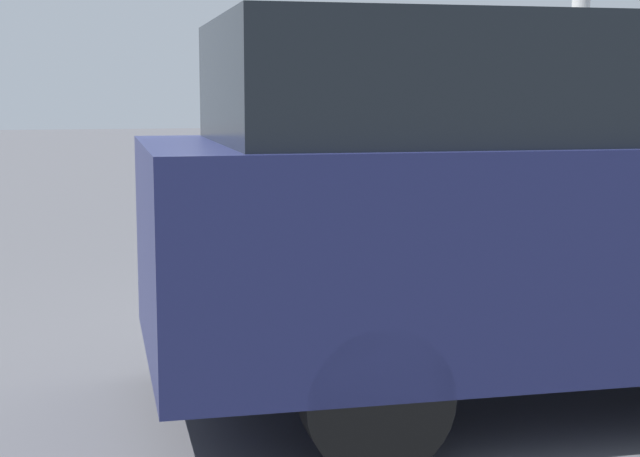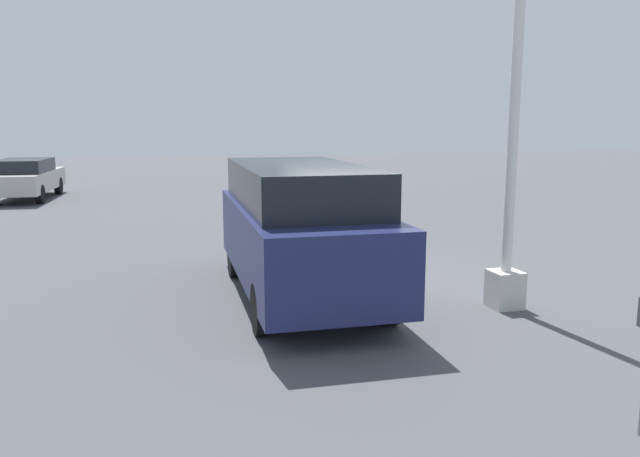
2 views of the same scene
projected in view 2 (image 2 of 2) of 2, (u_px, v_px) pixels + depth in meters
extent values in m
plane|color=#4C4C51|center=(362.00, 277.00, 10.97)|extent=(80.00, 80.00, 0.00)
cylinder|color=gray|center=(378.00, 234.00, 11.71)|extent=(0.05, 0.05, 1.23)
cube|color=#47474C|center=(378.00, 195.00, 11.58)|extent=(0.20, 0.12, 0.26)
sphere|color=#14662D|center=(379.00, 187.00, 11.56)|extent=(0.11, 0.11, 0.11)
cube|color=beige|center=(505.00, 289.00, 9.16)|extent=(0.44, 0.44, 0.55)
cylinder|color=silver|center=(517.00, 51.00, 8.59)|extent=(0.15, 0.15, 6.22)
cube|color=navy|center=(301.00, 241.00, 9.60)|extent=(5.12, 2.05, 1.10)
cube|color=black|center=(299.00, 185.00, 9.57)|extent=(4.10, 1.87, 0.62)
cube|color=orange|center=(396.00, 310.00, 7.43)|extent=(0.08, 0.12, 0.20)
cylinder|color=black|center=(387.00, 300.00, 8.38)|extent=(0.69, 0.25, 0.68)
cylinder|color=black|center=(262.00, 309.00, 7.98)|extent=(0.69, 0.25, 0.68)
cylinder|color=black|center=(328.00, 253.00, 11.39)|extent=(0.69, 0.25, 0.68)
cylinder|color=black|center=(236.00, 257.00, 10.99)|extent=(0.69, 0.25, 0.68)
cube|color=#B7B2A8|center=(26.00, 181.00, 21.87)|extent=(4.63, 2.05, 0.65)
cube|color=black|center=(23.00, 166.00, 21.56)|extent=(2.60, 1.75, 0.44)
cube|color=orange|center=(27.00, 180.00, 23.93)|extent=(0.09, 0.13, 0.20)
cylinder|color=black|center=(16.00, 186.00, 23.14)|extent=(0.65, 0.25, 0.64)
cylinder|color=black|center=(58.00, 186.00, 23.42)|extent=(0.65, 0.25, 0.64)
cylinder|color=black|center=(40.00, 194.00, 20.71)|extent=(0.65, 0.25, 0.64)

